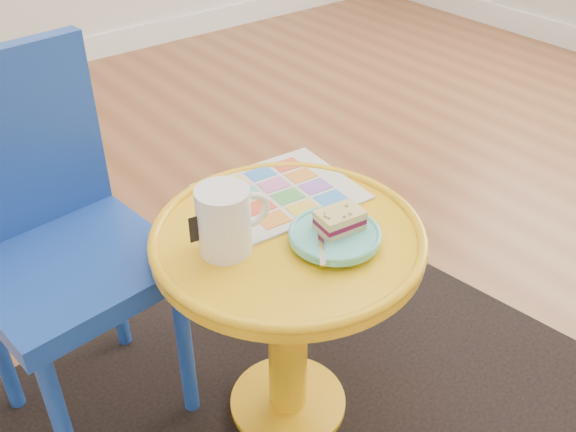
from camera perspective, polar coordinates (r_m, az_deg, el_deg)
floor at (r=2.01m, az=7.94°, el=-2.14°), size 4.00×4.00×0.00m
rug at (r=1.52m, az=0.00°, el=-16.38°), size 1.44×1.27×0.01m
side_table at (r=1.28m, az=0.00°, el=-6.55°), size 0.51×0.51×0.49m
chair at (r=1.32m, az=-20.32°, el=-1.36°), size 0.39×0.39×0.80m
newspaper at (r=1.31m, az=-0.65°, el=2.17°), size 0.31×0.27×0.01m
mug at (r=1.12m, az=-5.60°, el=-0.23°), size 0.14×0.10×0.13m
plate at (r=1.16m, az=4.18°, el=-1.75°), size 0.17×0.17×0.02m
cake_slice at (r=1.16m, az=4.63°, el=-0.35°), size 0.09×0.06×0.04m
fork at (r=1.14m, az=2.93°, el=-1.96°), size 0.10×0.12×0.00m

